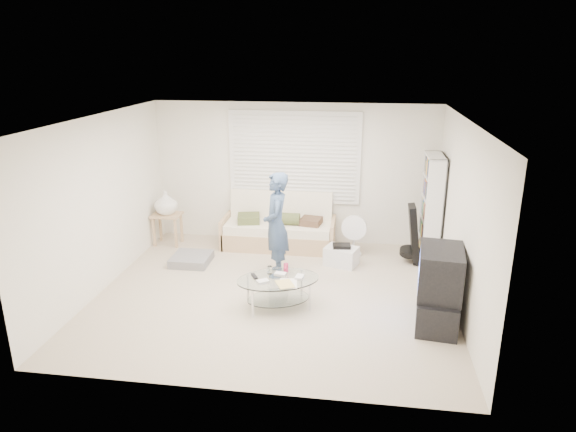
% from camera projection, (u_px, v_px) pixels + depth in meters
% --- Properties ---
extents(ground, '(5.00, 5.00, 0.00)m').
position_uv_depth(ground, '(274.00, 293.00, 7.40)').
color(ground, tan).
rests_on(ground, ground).
extents(room_shell, '(5.02, 4.52, 2.51)m').
position_uv_depth(room_shell, '(279.00, 176.00, 7.35)').
color(room_shell, white).
rests_on(room_shell, ground).
extents(window_blinds, '(2.32, 0.08, 1.62)m').
position_uv_depth(window_blinds, '(294.00, 158.00, 8.99)').
color(window_blinds, silver).
rests_on(window_blinds, ground).
extents(futon_sofa, '(1.97, 0.79, 0.96)m').
position_uv_depth(futon_sofa, '(279.00, 229.00, 9.09)').
color(futon_sofa, tan).
rests_on(futon_sofa, ground).
extents(grey_floor_pillow, '(0.62, 0.62, 0.14)m').
position_uv_depth(grey_floor_pillow, '(191.00, 259.00, 8.44)').
color(grey_floor_pillow, slate).
rests_on(grey_floor_pillow, ground).
extents(side_table, '(0.50, 0.40, 1.00)m').
position_uv_depth(side_table, '(166.00, 205.00, 9.07)').
color(side_table, tan).
rests_on(side_table, ground).
extents(bookshelf, '(0.28, 0.75, 1.78)m').
position_uv_depth(bookshelf, '(431.00, 209.00, 8.34)').
color(bookshelf, white).
rests_on(bookshelf, ground).
extents(guitar_case, '(0.35, 0.36, 0.96)m').
position_uv_depth(guitar_case, '(413.00, 238.00, 8.36)').
color(guitar_case, black).
rests_on(guitar_case, ground).
extents(floor_fan, '(0.44, 0.29, 0.71)m').
position_uv_depth(floor_fan, '(354.00, 232.00, 8.68)').
color(floor_fan, white).
rests_on(floor_fan, ground).
extents(storage_bin, '(0.59, 0.50, 0.35)m').
position_uv_depth(storage_bin, '(341.00, 256.00, 8.34)').
color(storage_bin, white).
rests_on(storage_bin, ground).
extents(tv_unit, '(0.61, 0.99, 1.02)m').
position_uv_depth(tv_unit, '(439.00, 288.00, 6.45)').
color(tv_unit, black).
rests_on(tv_unit, ground).
extents(coffee_table, '(1.30, 1.06, 0.54)m').
position_uv_depth(coffee_table, '(278.00, 284.00, 6.93)').
color(coffee_table, silver).
rests_on(coffee_table, ground).
extents(standing_person, '(0.49, 0.66, 1.63)m').
position_uv_depth(standing_person, '(276.00, 225.00, 7.77)').
color(standing_person, '#2F4861').
rests_on(standing_person, ground).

